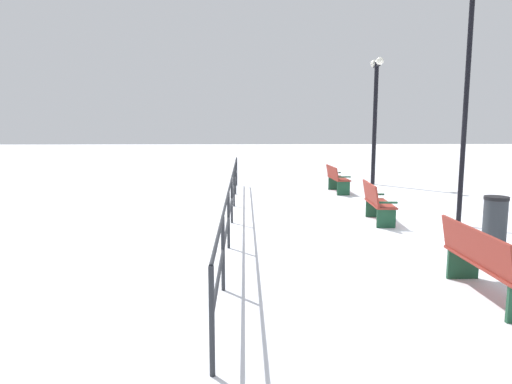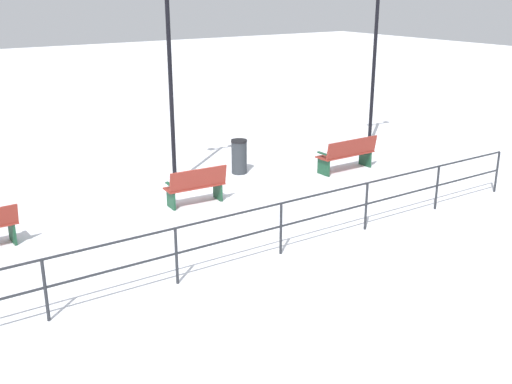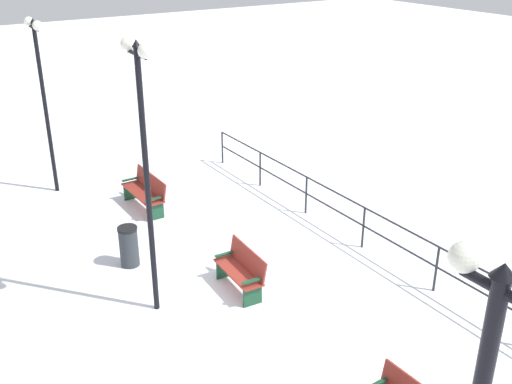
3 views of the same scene
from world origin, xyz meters
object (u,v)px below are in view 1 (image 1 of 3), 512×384
Objects in this scene: bench_nearest at (486,261)px; trash_bin at (495,221)px; bench_third at (337,178)px; lamppost_middle at (469,61)px; bench_second at (377,202)px; lamppost_far at (375,104)px.

trash_bin is (1.45, 2.49, -0.02)m from bench_nearest.
lamppost_middle reaches higher than bench_third.
bench_second is 4.60m from bench_third.
trash_bin is (1.52, -6.72, 0.00)m from bench_third.
lamppost_middle is at bearing 68.56° from bench_nearest.
bench_third is 0.33× the size of lamppost_far.
bench_third is at bearing 102.75° from trash_bin.
bench_third is 3.56m from lamppost_far.
lamppost_middle is at bearing -7.42° from bench_second.
bench_nearest is 4.61m from bench_second.
bench_nearest is at bearing -85.79° from bench_second.
bench_third is (0.00, 4.60, 0.00)m from bench_second.
bench_third is at bearing 109.13° from lamppost_middle.
bench_nearest is 0.34× the size of lamppost_middle.
trash_bin is (-0.19, -1.80, -3.01)m from lamppost_middle.
lamppost_middle reaches higher than lamppost_far.
lamppost_middle is at bearing -72.94° from bench_third.
trash_bin is at bearing -95.89° from lamppost_middle.
lamppost_far is 9.04m from trash_bin.
bench_second is (-0.08, 4.61, -0.02)m from bench_nearest.
bench_second is 0.27× the size of lamppost_middle.
lamppost_middle reaches higher than trash_bin.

